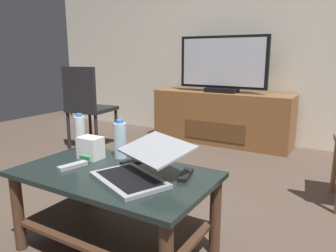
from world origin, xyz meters
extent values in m
plane|color=#4C3D33|center=(0.00, 0.00, 0.00)|extent=(7.68, 7.68, 0.00)
cube|color=beige|center=(0.00, 2.53, 1.40)|extent=(6.40, 0.12, 2.80)
cube|color=black|center=(-0.05, -0.17, 0.44)|extent=(1.02, 0.60, 0.03)
cube|color=#472D1E|center=(-0.05, -0.17, 0.16)|extent=(0.90, 0.53, 0.02)
cylinder|color=#472D1E|center=(-0.51, -0.42, 0.21)|extent=(0.06, 0.06, 0.43)
cylinder|color=#472D1E|center=(-0.51, 0.08, 0.21)|extent=(0.06, 0.06, 0.43)
cylinder|color=#472D1E|center=(0.42, 0.08, 0.21)|extent=(0.06, 0.06, 0.43)
cube|color=brown|center=(-0.39, 2.21, 0.31)|extent=(1.64, 0.43, 0.61)
cube|color=#55351C|center=(-0.39, 1.99, 0.18)|extent=(0.74, 0.01, 0.21)
cube|color=black|center=(-0.39, 2.19, 0.64)|extent=(0.37, 0.20, 0.05)
cube|color=black|center=(-0.39, 2.19, 0.96)|extent=(1.05, 0.04, 0.59)
cube|color=#B2B7C1|center=(-0.39, 2.16, 0.96)|extent=(0.98, 0.01, 0.54)
cylinder|color=brown|center=(0.90, 1.28, 0.21)|extent=(0.04, 0.04, 0.43)
cube|color=black|center=(-1.58, 1.28, 0.44)|extent=(0.48, 0.48, 0.04)
cube|color=black|center=(-1.56, 1.08, 0.68)|extent=(0.42, 0.08, 0.48)
cylinder|color=black|center=(-1.41, 1.48, 0.21)|extent=(0.04, 0.04, 0.42)
cylinder|color=black|center=(-1.79, 1.45, 0.21)|extent=(0.04, 0.04, 0.42)
cylinder|color=black|center=(-1.37, 1.11, 0.21)|extent=(0.04, 0.04, 0.42)
cylinder|color=black|center=(-1.75, 1.07, 0.21)|extent=(0.04, 0.04, 0.42)
cube|color=gray|center=(0.10, -0.24, 0.46)|extent=(0.44, 0.38, 0.02)
cube|color=black|center=(0.10, -0.24, 0.47)|extent=(0.38, 0.31, 0.00)
cube|color=gray|center=(0.16, -0.09, 0.59)|extent=(0.44, 0.37, 0.07)
cube|color=teal|center=(0.16, -0.10, 0.59)|extent=(0.39, 0.33, 0.06)
cube|color=white|center=(-0.31, -0.07, 0.52)|extent=(0.13, 0.10, 0.13)
cube|color=#19D84C|center=(-0.31, -0.12, 0.48)|extent=(0.08, 0.00, 0.01)
cylinder|color=silver|center=(-0.17, 0.03, 0.56)|extent=(0.07, 0.07, 0.21)
cylinder|color=blue|center=(-0.17, 0.03, 0.67)|extent=(0.04, 0.04, 0.02)
cylinder|color=silver|center=(-0.49, 0.03, 0.56)|extent=(0.07, 0.07, 0.21)
cylinder|color=blue|center=(-0.49, 0.03, 0.67)|extent=(0.04, 0.04, 0.02)
cube|color=black|center=(-0.05, 0.00, 0.46)|extent=(0.11, 0.16, 0.01)
cube|color=#99999E|center=(-0.28, -0.24, 0.46)|extent=(0.08, 0.17, 0.02)
cube|color=black|center=(0.30, -0.05, 0.46)|extent=(0.08, 0.17, 0.02)
camera|label=1|loc=(0.99, -1.38, 1.04)|focal=34.36mm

